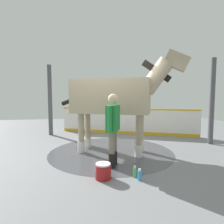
{
  "coord_description": "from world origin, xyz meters",
  "views": [
    {
      "loc": [
        -0.7,
        -5.06,
        1.58
      ],
      "look_at": [
        0.14,
        -0.45,
        1.16
      ],
      "focal_mm": 30.66,
      "sensor_mm": 36.0,
      "label": 1
    }
  ],
  "objects_px": {
    "horse": "(116,97)",
    "wash_bucket": "(103,171)",
    "bottle_shampoo": "(140,175)",
    "bottle_spray": "(135,172)",
    "handler": "(113,125)"
  },
  "relations": [
    {
      "from": "horse",
      "to": "bottle_shampoo",
      "type": "relative_size",
      "value": 14.75
    },
    {
      "from": "horse",
      "to": "wash_bucket",
      "type": "distance_m",
      "value": 2.2
    },
    {
      "from": "bottle_shampoo",
      "to": "bottle_spray",
      "type": "xyz_separation_m",
      "value": [
        -0.05,
        0.14,
        0.0
      ]
    },
    {
      "from": "horse",
      "to": "bottle_shampoo",
      "type": "height_order",
      "value": "horse"
    },
    {
      "from": "handler",
      "to": "bottle_shampoo",
      "type": "distance_m",
      "value": 1.19
    },
    {
      "from": "bottle_shampoo",
      "to": "bottle_spray",
      "type": "height_order",
      "value": "bottle_spray"
    },
    {
      "from": "horse",
      "to": "wash_bucket",
      "type": "xyz_separation_m",
      "value": [
        -0.57,
        -1.61,
        -1.38
      ]
    },
    {
      "from": "wash_bucket",
      "to": "bottle_shampoo",
      "type": "relative_size",
      "value": 1.39
    },
    {
      "from": "horse",
      "to": "bottle_spray",
      "type": "height_order",
      "value": "horse"
    },
    {
      "from": "handler",
      "to": "bottle_spray",
      "type": "height_order",
      "value": "handler"
    },
    {
      "from": "bottle_spray",
      "to": "bottle_shampoo",
      "type": "bearing_deg",
      "value": -71.22
    },
    {
      "from": "bottle_shampoo",
      "to": "bottle_spray",
      "type": "bearing_deg",
      "value": 108.78
    },
    {
      "from": "handler",
      "to": "bottle_spray",
      "type": "distance_m",
      "value": 1.09
    },
    {
      "from": "bottle_shampoo",
      "to": "horse",
      "type": "bearing_deg",
      "value": 92.71
    },
    {
      "from": "wash_bucket",
      "to": "bottle_spray",
      "type": "height_order",
      "value": "wash_bucket"
    }
  ]
}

